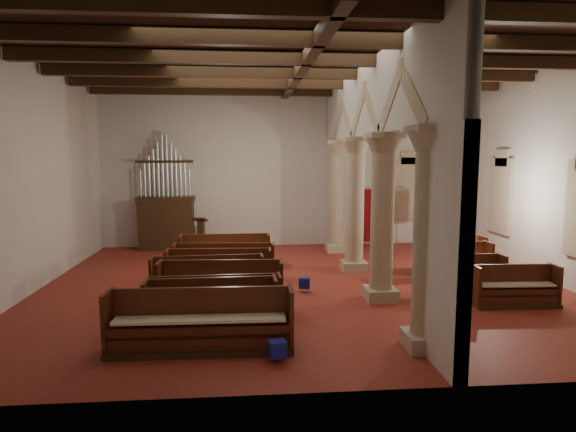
# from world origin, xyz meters

# --- Properties ---
(floor) EXTENTS (14.00, 14.00, 0.00)m
(floor) POSITION_xyz_m (0.00, 0.00, 0.00)
(floor) COLOR maroon
(floor) RESTS_ON ground
(ceiling) EXTENTS (14.00, 14.00, 0.00)m
(ceiling) POSITION_xyz_m (0.00, 0.00, 6.00)
(ceiling) COLOR #321B10
(ceiling) RESTS_ON wall_back
(wall_back) EXTENTS (14.00, 0.02, 6.00)m
(wall_back) POSITION_xyz_m (0.00, 6.00, 3.00)
(wall_back) COLOR silver
(wall_back) RESTS_ON floor
(wall_front) EXTENTS (14.00, 0.02, 6.00)m
(wall_front) POSITION_xyz_m (0.00, -6.00, 3.00)
(wall_front) COLOR silver
(wall_front) RESTS_ON floor
(wall_left) EXTENTS (0.02, 12.00, 6.00)m
(wall_left) POSITION_xyz_m (-7.00, 0.00, 3.00)
(wall_left) COLOR silver
(wall_left) RESTS_ON floor
(wall_right) EXTENTS (0.02, 12.00, 6.00)m
(wall_right) POSITION_xyz_m (7.00, 0.00, 3.00)
(wall_right) COLOR silver
(wall_right) RESTS_ON floor
(ceiling_beams) EXTENTS (13.80, 11.80, 0.30)m
(ceiling_beams) POSITION_xyz_m (0.00, 0.00, 5.82)
(ceiling_beams) COLOR #362111
(ceiling_beams) RESTS_ON wall_back
(arcade) EXTENTS (0.90, 11.90, 6.00)m
(arcade) POSITION_xyz_m (1.80, 0.00, 3.56)
(arcade) COLOR tan
(arcade) RESTS_ON floor
(window_right_b) EXTENTS (0.03, 1.00, 2.20)m
(window_right_b) POSITION_xyz_m (6.98, 2.50, 2.20)
(window_right_b) COLOR #327153
(window_right_b) RESTS_ON wall_right
(window_back) EXTENTS (1.00, 0.03, 2.20)m
(window_back) POSITION_xyz_m (5.00, 5.98, 2.20)
(window_back) COLOR #327153
(window_back) RESTS_ON wall_back
(pipe_organ) EXTENTS (2.10, 0.85, 4.40)m
(pipe_organ) POSITION_xyz_m (-4.50, 5.50, 1.37)
(pipe_organ) COLOR #362111
(pipe_organ) RESTS_ON floor
(lectern) EXTENTS (0.60, 0.62, 1.26)m
(lectern) POSITION_xyz_m (-3.19, 5.29, 0.52)
(lectern) COLOR #392012
(lectern) RESTS_ON floor
(dossal_curtain) EXTENTS (1.80, 0.07, 2.17)m
(dossal_curtain) POSITION_xyz_m (3.50, 5.92, 1.17)
(dossal_curtain) COLOR maroon
(dossal_curtain) RESTS_ON floor
(processional_banner) EXTENTS (0.52, 0.66, 2.46)m
(processional_banner) POSITION_xyz_m (4.90, 4.03, 0.81)
(processional_banner) COLOR #362111
(processional_banner) RESTS_ON floor
(hymnal_box_a) EXTENTS (0.33, 0.28, 0.28)m
(hymnal_box_a) POSITION_xyz_m (-0.96, -4.88, 0.24)
(hymnal_box_a) COLOR #162F98
(hymnal_box_a) RESTS_ON floor
(hymnal_box_b) EXTENTS (0.39, 0.34, 0.36)m
(hymnal_box_b) POSITION_xyz_m (-0.81, -1.66, 0.28)
(hymnal_box_b) COLOR navy
(hymnal_box_b) RESTS_ON floor
(hymnal_box_c) EXTENTS (0.32, 0.28, 0.28)m
(hymnal_box_c) POSITION_xyz_m (0.01, -0.65, 0.24)
(hymnal_box_c) COLOR navy
(hymnal_box_c) RESTS_ON floor
(tube_heater_a) EXTENTS (0.94, 0.26, 0.09)m
(tube_heater_a) POSITION_xyz_m (-2.80, -4.03, 0.16)
(tube_heater_a) COLOR white
(tube_heater_a) RESTS_ON floor
(tube_heater_b) EXTENTS (1.06, 0.43, 0.11)m
(tube_heater_b) POSITION_xyz_m (-2.32, -4.05, 0.16)
(tube_heater_b) COLOR white
(tube_heater_b) RESTS_ON floor
(nave_pew_0) EXTENTS (3.37, 0.81, 1.14)m
(nave_pew_0) POSITION_xyz_m (-2.32, -4.26, 0.37)
(nave_pew_0) COLOR #362111
(nave_pew_0) RESTS_ON floor
(nave_pew_1) EXTENTS (2.68, 0.78, 1.06)m
(nave_pew_1) POSITION_xyz_m (-2.20, -3.26, 0.35)
(nave_pew_1) COLOR #362111
(nave_pew_1) RESTS_ON floor
(nave_pew_2) EXTENTS (2.92, 0.77, 0.97)m
(nave_pew_2) POSITION_xyz_m (-2.18, -2.66, 0.32)
(nave_pew_2) COLOR #362111
(nave_pew_2) RESTS_ON floor
(nave_pew_3) EXTENTS (2.95, 0.87, 1.09)m
(nave_pew_3) POSITION_xyz_m (-2.09, -1.70, 0.36)
(nave_pew_3) COLOR #362111
(nave_pew_3) RESTS_ON floor
(nave_pew_4) EXTENTS (2.92, 0.80, 0.95)m
(nave_pew_4) POSITION_xyz_m (-2.50, -0.49, 0.31)
(nave_pew_4) COLOR #362111
(nave_pew_4) RESTS_ON floor
(nave_pew_5) EXTENTS (2.89, 0.79, 1.00)m
(nave_pew_5) POSITION_xyz_m (-2.25, 0.15, 0.33)
(nave_pew_5) COLOR #362111
(nave_pew_5) RESTS_ON floor
(nave_pew_6) EXTENTS (2.97, 0.86, 1.00)m
(nave_pew_6) POSITION_xyz_m (-2.15, 0.96, 0.33)
(nave_pew_6) COLOR #362111
(nave_pew_6) RESTS_ON floor
(nave_pew_7) EXTENTS (2.80, 0.74, 1.08)m
(nave_pew_7) POSITION_xyz_m (-2.16, 2.14, 0.36)
(nave_pew_7) COLOR #362111
(nave_pew_7) RESTS_ON floor
(aisle_pew_0) EXTENTS (2.01, 0.72, 0.97)m
(aisle_pew_0) POSITION_xyz_m (4.84, -2.22, 0.32)
(aisle_pew_0) COLOR #362111
(aisle_pew_0) RESTS_ON floor
(aisle_pew_1) EXTENTS (1.70, 0.69, 0.98)m
(aisle_pew_1) POSITION_xyz_m (4.32, -1.06, 0.33)
(aisle_pew_1) COLOR #362111
(aisle_pew_1) RESTS_ON floor
(aisle_pew_2) EXTENTS (2.13, 0.72, 1.07)m
(aisle_pew_2) POSITION_xyz_m (4.41, 0.25, 0.36)
(aisle_pew_2) COLOR #362111
(aisle_pew_2) RESTS_ON floor
(aisle_pew_3) EXTENTS (1.98, 0.75, 1.13)m
(aisle_pew_3) POSITION_xyz_m (4.64, 0.96, 0.38)
(aisle_pew_3) COLOR #362111
(aisle_pew_3) RESTS_ON floor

